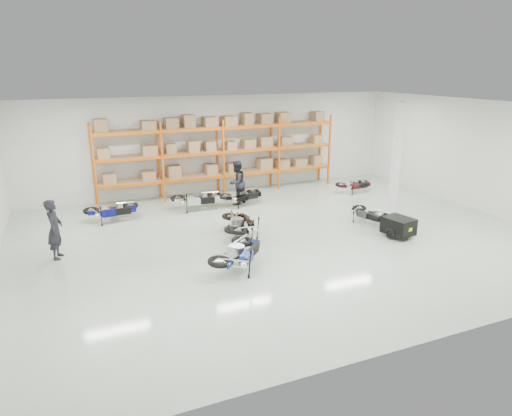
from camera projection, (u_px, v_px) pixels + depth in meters
name	position (u px, v px, depth m)	size (l,w,h in m)	color
room	(282.00, 175.00, 15.36)	(18.00, 18.00, 18.00)	#A9BCAA
pallet_rack	(220.00, 146.00, 21.03)	(11.28, 0.98, 3.62)	#D5590B
structural_column	(396.00, 161.00, 17.74)	(0.25, 0.25, 4.50)	white
moto_blue_centre	(239.00, 249.00, 13.41)	(0.90, 2.01, 1.23)	#081A54
moto_silver_left	(240.00, 221.00, 16.12)	(0.75, 1.68, 1.03)	silver
moto_black_far_left	(240.00, 220.00, 16.05)	(0.83, 1.86, 1.14)	black
moto_touring_right	(371.00, 211.00, 17.33)	(0.72, 1.62, 0.99)	black
trailer	(398.00, 226.00, 15.95)	(0.98, 1.72, 0.70)	black
moto_back_a	(112.00, 207.00, 17.61)	(0.80, 1.80, 1.10)	navy
moto_back_b	(197.00, 196.00, 19.08)	(0.83, 1.88, 1.15)	silver
moto_back_c	(242.00, 193.00, 19.69)	(0.77, 1.74, 1.07)	black
moto_back_d	(355.00, 182.00, 21.65)	(0.71, 1.59, 0.97)	#3F0C12
person_left	(55.00, 229.00, 14.04)	(0.69, 0.45, 1.89)	black
person_back	(237.00, 183.00, 19.68)	(0.93, 0.73, 1.92)	black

